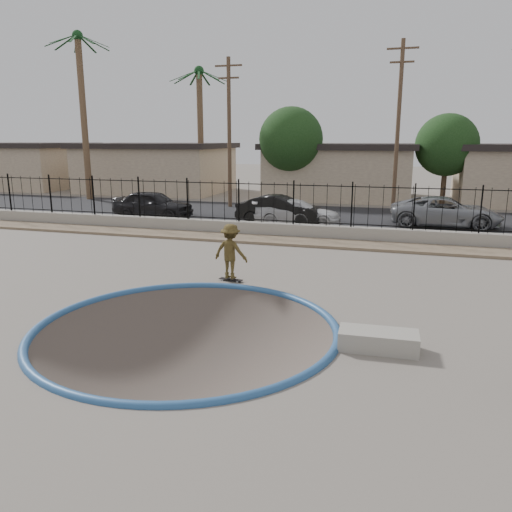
{
  "coord_description": "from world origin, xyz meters",
  "views": [
    {
      "loc": [
        4.57,
        -10.82,
        4.24
      ],
      "look_at": [
        0.77,
        2.0,
        1.09
      ],
      "focal_mm": 35.0,
      "sensor_mm": 36.0,
      "label": 1
    }
  ],
  "objects_px": {
    "car_b": "(280,210)",
    "skater": "(231,255)",
    "car_a": "(153,204)",
    "car_d": "(446,212)",
    "car_c": "(297,212)",
    "concrete_ledge": "(378,340)",
    "skateboard": "(231,279)"
  },
  "relations": [
    {
      "from": "concrete_ledge",
      "to": "car_a",
      "type": "xyz_separation_m",
      "value": [
        -12.7,
        14.34,
        0.58
      ]
    },
    {
      "from": "car_b",
      "to": "skater",
      "type": "bearing_deg",
      "value": -171.42
    },
    {
      "from": "skater",
      "to": "car_c",
      "type": "relative_size",
      "value": 0.39
    },
    {
      "from": "car_d",
      "to": "skater",
      "type": "bearing_deg",
      "value": 149.52
    },
    {
      "from": "concrete_ledge",
      "to": "car_d",
      "type": "relative_size",
      "value": 0.31
    },
    {
      "from": "car_a",
      "to": "skateboard",
      "type": "bearing_deg",
      "value": -139.63
    },
    {
      "from": "skateboard",
      "to": "car_b",
      "type": "xyz_separation_m",
      "value": [
        -1.03,
        10.4,
        0.7
      ]
    },
    {
      "from": "skater",
      "to": "car_d",
      "type": "relative_size",
      "value": 0.32
    },
    {
      "from": "concrete_ledge",
      "to": "car_b",
      "type": "relative_size",
      "value": 0.37
    },
    {
      "from": "concrete_ledge",
      "to": "car_b",
      "type": "distance_m",
      "value": 15.4
    },
    {
      "from": "skateboard",
      "to": "car_a",
      "type": "relative_size",
      "value": 0.18
    },
    {
      "from": "car_a",
      "to": "car_b",
      "type": "bearing_deg",
      "value": -87.59
    },
    {
      "from": "skateboard",
      "to": "car_d",
      "type": "relative_size",
      "value": 0.15
    },
    {
      "from": "car_a",
      "to": "skater",
      "type": "bearing_deg",
      "value": -139.63
    },
    {
      "from": "skater",
      "to": "car_a",
      "type": "xyz_separation_m",
      "value": [
        -8.11,
        10.4,
        -0.05
      ]
    },
    {
      "from": "car_c",
      "to": "skater",
      "type": "bearing_deg",
      "value": 177.09
    },
    {
      "from": "car_b",
      "to": "car_d",
      "type": "distance_m",
      "value": 8.09
    },
    {
      "from": "skateboard",
      "to": "car_b",
      "type": "height_order",
      "value": "car_b"
    },
    {
      "from": "concrete_ledge",
      "to": "skateboard",
      "type": "bearing_deg",
      "value": 139.38
    },
    {
      "from": "skater",
      "to": "car_b",
      "type": "relative_size",
      "value": 0.39
    },
    {
      "from": "skater",
      "to": "concrete_ledge",
      "type": "relative_size",
      "value": 1.04
    },
    {
      "from": "skater",
      "to": "concrete_ledge",
      "type": "height_order",
      "value": "skater"
    },
    {
      "from": "concrete_ledge",
      "to": "car_a",
      "type": "height_order",
      "value": "car_a"
    },
    {
      "from": "car_c",
      "to": "concrete_ledge",
      "type": "bearing_deg",
      "value": -165.43
    },
    {
      "from": "skater",
      "to": "car_c",
      "type": "distance_m",
      "value": 10.4
    },
    {
      "from": "skater",
      "to": "car_d",
      "type": "height_order",
      "value": "skater"
    },
    {
      "from": "car_a",
      "to": "car_d",
      "type": "bearing_deg",
      "value": -81.51
    },
    {
      "from": "car_d",
      "to": "car_c",
      "type": "bearing_deg",
      "value": 102.23
    },
    {
      "from": "skater",
      "to": "car_b",
      "type": "height_order",
      "value": "skater"
    },
    {
      "from": "car_b",
      "to": "car_c",
      "type": "height_order",
      "value": "car_b"
    },
    {
      "from": "skateboard",
      "to": "car_a",
      "type": "height_order",
      "value": "car_a"
    },
    {
      "from": "skater",
      "to": "car_d",
      "type": "distance_m",
      "value": 13.85
    }
  ]
}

